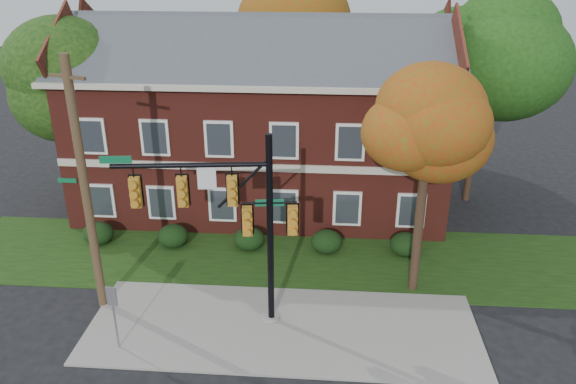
# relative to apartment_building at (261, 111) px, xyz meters

# --- Properties ---
(ground) EXTENTS (120.00, 120.00, 0.00)m
(ground) POSITION_rel_apartment_building_xyz_m (2.00, -11.95, -4.99)
(ground) COLOR black
(ground) RESTS_ON ground
(sidewalk) EXTENTS (14.00, 5.00, 0.08)m
(sidewalk) POSITION_rel_apartment_building_xyz_m (2.00, -10.95, -4.95)
(sidewalk) COLOR gray
(sidewalk) RESTS_ON ground
(grass_strip) EXTENTS (30.00, 6.00, 0.04)m
(grass_strip) POSITION_rel_apartment_building_xyz_m (2.00, -5.95, -4.97)
(grass_strip) COLOR #193811
(grass_strip) RESTS_ON ground
(apartment_building) EXTENTS (18.80, 8.80, 9.74)m
(apartment_building) POSITION_rel_apartment_building_xyz_m (0.00, 0.00, 0.00)
(apartment_building) COLOR maroon
(apartment_building) RESTS_ON ground
(hedge_far_left) EXTENTS (1.40, 1.26, 1.05)m
(hedge_far_left) POSITION_rel_apartment_building_xyz_m (-7.00, -5.25, -4.46)
(hedge_far_left) COLOR black
(hedge_far_left) RESTS_ON ground
(hedge_left) EXTENTS (1.40, 1.26, 1.05)m
(hedge_left) POSITION_rel_apartment_building_xyz_m (-3.50, -5.25, -4.46)
(hedge_left) COLOR black
(hedge_left) RESTS_ON ground
(hedge_center) EXTENTS (1.40, 1.26, 1.05)m
(hedge_center) POSITION_rel_apartment_building_xyz_m (0.00, -5.25, -4.46)
(hedge_center) COLOR black
(hedge_center) RESTS_ON ground
(hedge_right) EXTENTS (1.40, 1.26, 1.05)m
(hedge_right) POSITION_rel_apartment_building_xyz_m (3.50, -5.25, -4.46)
(hedge_right) COLOR black
(hedge_right) RESTS_ON ground
(hedge_far_right) EXTENTS (1.40, 1.26, 1.05)m
(hedge_far_right) POSITION_rel_apartment_building_xyz_m (7.00, -5.25, -4.46)
(hedge_far_right) COLOR black
(hedge_far_right) RESTS_ON ground
(tree_near_right) EXTENTS (4.50, 4.25, 8.58)m
(tree_near_right) POSITION_rel_apartment_building_xyz_m (7.22, -8.09, 1.68)
(tree_near_right) COLOR black
(tree_near_right) RESTS_ON ground
(tree_left_rear) EXTENTS (5.40, 5.10, 8.88)m
(tree_left_rear) POSITION_rel_apartment_building_xyz_m (-9.73, -1.12, 1.69)
(tree_left_rear) COLOR black
(tree_left_rear) RESTS_ON ground
(tree_right_rear) EXTENTS (6.30, 5.95, 10.62)m
(tree_right_rear) POSITION_rel_apartment_building_xyz_m (11.31, 0.86, 3.13)
(tree_right_rear) COLOR black
(tree_right_rear) RESTS_ON ground
(tree_far_rear) EXTENTS (6.84, 6.46, 11.52)m
(tree_far_rear) POSITION_rel_apartment_building_xyz_m (1.34, 7.84, 3.86)
(tree_far_rear) COLOR black
(tree_far_rear) RESTS_ON ground
(traffic_signal) EXTENTS (6.41, 0.97, 7.18)m
(traffic_signal) POSITION_rel_apartment_building_xyz_m (0.26, -10.60, -0.53)
(traffic_signal) COLOR gray
(traffic_signal) RESTS_ON ground
(utility_pole) EXTENTS (1.43, 0.62, 9.54)m
(utility_pole) POSITION_rel_apartment_building_xyz_m (-5.00, -9.99, -0.15)
(utility_pole) COLOR #4A3A22
(utility_pole) RESTS_ON ground
(sign_post) EXTENTS (0.36, 0.10, 2.49)m
(sign_post) POSITION_rel_apartment_building_xyz_m (-3.50, -12.44, -3.30)
(sign_post) COLOR slate
(sign_post) RESTS_ON ground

